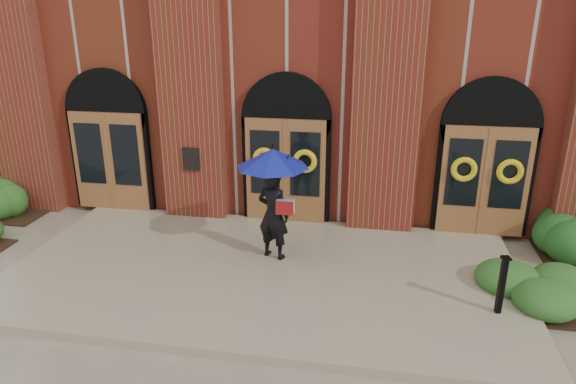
# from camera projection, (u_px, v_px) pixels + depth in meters

# --- Properties ---
(ground) EXTENTS (90.00, 90.00, 0.00)m
(ground) POSITION_uv_depth(u_px,v_px,m) (261.00, 279.00, 10.12)
(ground) COLOR gray
(ground) RESTS_ON ground
(landing) EXTENTS (10.00, 5.30, 0.15)m
(landing) POSITION_uv_depth(u_px,v_px,m) (262.00, 272.00, 10.23)
(landing) COLOR tan
(landing) RESTS_ON ground
(church_building) EXTENTS (16.20, 12.53, 7.00)m
(church_building) POSITION_uv_depth(u_px,v_px,m) (318.00, 57.00, 17.07)
(church_building) COLOR maroon
(church_building) RESTS_ON ground
(man_with_umbrella) EXTENTS (1.84, 1.84, 2.32)m
(man_with_umbrella) POSITION_uv_depth(u_px,v_px,m) (273.00, 183.00, 10.17)
(man_with_umbrella) COLOR black
(man_with_umbrella) RESTS_ON landing
(metal_post) EXTENTS (0.17, 0.17, 1.05)m
(metal_post) POSITION_uv_depth(u_px,v_px,m) (502.00, 284.00, 8.57)
(metal_post) COLOR black
(metal_post) RESTS_ON landing
(hedge_front_right) EXTENTS (1.57, 1.34, 0.55)m
(hedge_front_right) POSITION_uv_depth(u_px,v_px,m) (538.00, 291.00, 9.17)
(hedge_front_right) COLOR #29551E
(hedge_front_right) RESTS_ON ground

